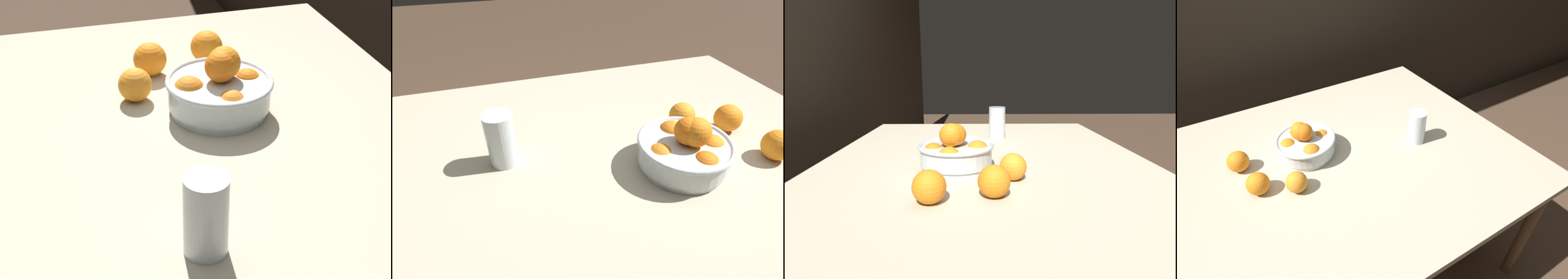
% 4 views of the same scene
% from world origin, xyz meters
% --- Properties ---
extents(ground_plane, '(12.00, 12.00, 0.00)m').
position_xyz_m(ground_plane, '(0.00, 0.00, 0.00)').
color(ground_plane, '#4C3828').
extents(dining_table, '(1.41, 1.15, 0.71)m').
position_xyz_m(dining_table, '(0.00, 0.00, 0.65)').
color(dining_table, '#B7AD93').
rests_on(dining_table, ground_plane).
extents(fruit_bowl, '(0.24, 0.24, 0.15)m').
position_xyz_m(fruit_bowl, '(-0.13, 0.10, 0.76)').
color(fruit_bowl, silver).
rests_on(fruit_bowl, dining_table).
extents(juice_glass, '(0.07, 0.07, 0.15)m').
position_xyz_m(juice_glass, '(0.31, -0.06, 0.77)').
color(juice_glass, '#F4A314').
rests_on(juice_glass, dining_table).
extents(orange_loose_near_bowl, '(0.08, 0.08, 0.08)m').
position_xyz_m(orange_loose_near_bowl, '(-0.23, -0.07, 0.75)').
color(orange_loose_near_bowl, orange).
rests_on(orange_loose_near_bowl, dining_table).
extents(orange_loose_front, '(0.08, 0.08, 0.08)m').
position_xyz_m(orange_loose_front, '(-0.38, 0.15, 0.75)').
color(orange_loose_front, orange).
rests_on(orange_loose_front, dining_table).
extents(orange_loose_aside, '(0.08, 0.08, 0.08)m').
position_xyz_m(orange_loose_aside, '(-0.35, -0.01, 0.75)').
color(orange_loose_aside, orange).
rests_on(orange_loose_aside, dining_table).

